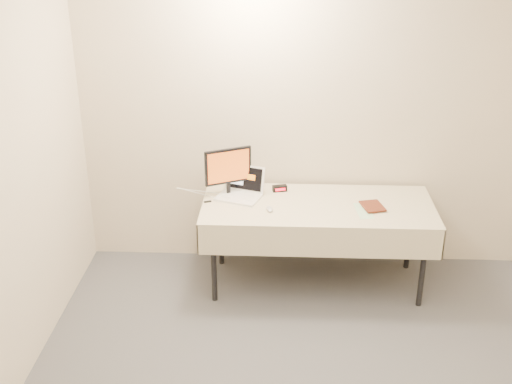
{
  "coord_description": "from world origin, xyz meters",
  "views": [
    {
      "loc": [
        -0.29,
        -2.63,
        2.93
      ],
      "look_at": [
        -0.5,
        1.99,
        0.86
      ],
      "focal_mm": 45.0,
      "sensor_mm": 36.0,
      "label": 1
    }
  ],
  "objects_px": {
    "monitor": "(228,168)",
    "laptop": "(241,189)",
    "table": "(318,211)",
    "book": "(364,196)"
  },
  "relations": [
    {
      "from": "laptop",
      "to": "monitor",
      "type": "distance_m",
      "value": 0.21
    },
    {
      "from": "table",
      "to": "book",
      "type": "bearing_deg",
      "value": -10.54
    },
    {
      "from": "laptop",
      "to": "monitor",
      "type": "xyz_separation_m",
      "value": [
        -0.11,
        0.01,
        0.18
      ]
    },
    {
      "from": "book",
      "to": "table",
      "type": "bearing_deg",
      "value": 155.45
    },
    {
      "from": "table",
      "to": "book",
      "type": "height_order",
      "value": "book"
    },
    {
      "from": "table",
      "to": "monitor",
      "type": "height_order",
      "value": "monitor"
    },
    {
      "from": "laptop",
      "to": "book",
      "type": "bearing_deg",
      "value": 7.7
    },
    {
      "from": "monitor",
      "to": "laptop",
      "type": "bearing_deg",
      "value": -31.27
    },
    {
      "from": "laptop",
      "to": "monitor",
      "type": "bearing_deg",
      "value": -166.53
    },
    {
      "from": "laptop",
      "to": "monitor",
      "type": "relative_size",
      "value": 1.03
    }
  ]
}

